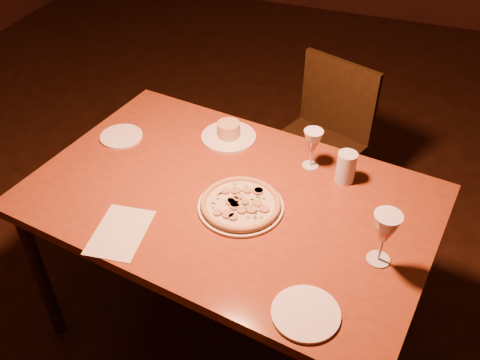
% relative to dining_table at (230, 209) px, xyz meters
% --- Properties ---
extents(floor, '(7.00, 7.00, 0.00)m').
position_rel_dining_table_xyz_m(floor, '(-0.10, 0.23, -0.71)').
color(floor, black).
rests_on(floor, ground).
extents(dining_table, '(1.57, 1.14, 0.78)m').
position_rel_dining_table_xyz_m(dining_table, '(0.00, 0.00, 0.00)').
color(dining_table, brown).
rests_on(dining_table, floor).
extents(chair_far, '(0.54, 0.54, 0.87)m').
position_rel_dining_table_xyz_m(chair_far, '(0.15, 0.88, -0.22)').
color(chair_far, black).
rests_on(chair_far, floor).
extents(pizza_plate, '(0.30, 0.30, 0.03)m').
position_rel_dining_table_xyz_m(pizza_plate, '(0.06, -0.05, 0.09)').
color(pizza_plate, silver).
rests_on(pizza_plate, dining_table).
extents(ramekin_saucer, '(0.23, 0.23, 0.07)m').
position_rel_dining_table_xyz_m(ramekin_saucer, '(-0.13, 0.34, 0.09)').
color(ramekin_saucer, silver).
rests_on(ramekin_saucer, dining_table).
extents(wine_glass_far, '(0.07, 0.07, 0.16)m').
position_rel_dining_table_xyz_m(wine_glass_far, '(0.23, 0.27, 0.15)').
color(wine_glass_far, '#C77453').
rests_on(wine_glass_far, dining_table).
extents(wine_glass_right, '(0.09, 0.09, 0.19)m').
position_rel_dining_table_xyz_m(wine_glass_right, '(0.56, -0.13, 0.17)').
color(wine_glass_right, '#C77453').
rests_on(wine_glass_right, dining_table).
extents(water_tumbler, '(0.07, 0.07, 0.12)m').
position_rel_dining_table_xyz_m(water_tumbler, '(0.37, 0.23, 0.13)').
color(water_tumbler, '#B6C0C6').
rests_on(water_tumbler, dining_table).
extents(side_plate_left, '(0.18, 0.18, 0.01)m').
position_rel_dining_table_xyz_m(side_plate_left, '(-0.55, 0.18, 0.07)').
color(side_plate_left, silver).
rests_on(side_plate_left, dining_table).
extents(side_plate_near, '(0.20, 0.20, 0.01)m').
position_rel_dining_table_xyz_m(side_plate_near, '(0.39, -0.41, 0.07)').
color(side_plate_near, silver).
rests_on(side_plate_near, dining_table).
extents(menu_card, '(0.20, 0.27, 0.00)m').
position_rel_dining_table_xyz_m(menu_card, '(-0.28, -0.30, 0.07)').
color(menu_card, beige).
rests_on(menu_card, dining_table).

